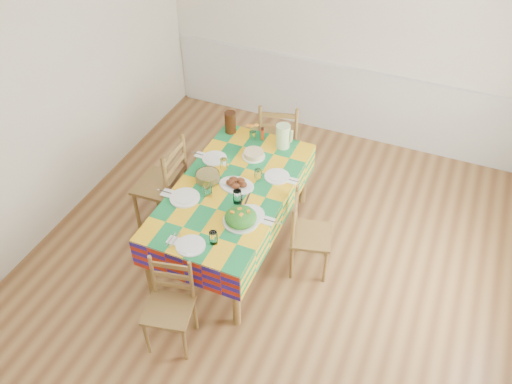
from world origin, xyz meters
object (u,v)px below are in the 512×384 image
green_pitcher (283,136)px  chair_far (279,140)px  tea_pitcher (230,122)px  chair_right (307,235)px  chair_left (164,185)px  meat_platter (236,184)px  chair_near (170,306)px  dining_table (232,194)px

green_pitcher → chair_far: 0.57m
tea_pitcher → chair_right: size_ratio=0.27×
chair_left → chair_right: bearing=86.6°
meat_platter → green_pitcher: green_pitcher is taller
meat_platter → chair_near: size_ratio=0.40×
chair_far → chair_near: bearing=74.4°
green_pitcher → chair_near: bearing=-96.1°
meat_platter → chair_right: bearing=-4.2°
chair_right → chair_near: bearing=132.8°
meat_platter → green_pitcher: 0.77m
dining_table → chair_far: (0.01, 1.18, -0.16)m
tea_pitcher → chair_right: tea_pitcher is taller
green_pitcher → chair_left: chair_left is taller
chair_near → chair_far: (0.02, 2.37, 0.08)m
green_pitcher → tea_pitcher: (-0.59, 0.03, -0.01)m
tea_pitcher → chair_far: size_ratio=0.23×
meat_platter → chair_left: 0.81m
chair_far → chair_right: (0.74, -1.19, -0.07)m
dining_table → chair_far: chair_far is taller
dining_table → chair_near: chair_near is taller
tea_pitcher → chair_left: chair_left is taller
tea_pitcher → chair_near: tea_pitcher is taller
meat_platter → green_pitcher: size_ratio=1.35×
green_pitcher → chair_near: (-0.21, -1.97, -0.44)m
chair_far → dining_table: bearing=74.3°
tea_pitcher → meat_platter: bearing=-61.5°
green_pitcher → tea_pitcher: bearing=177.5°
chair_far → meat_platter: bearing=75.7°
tea_pitcher → chair_far: 0.65m
meat_platter → chair_left: bearing=-177.0°
green_pitcher → tea_pitcher: size_ratio=1.06×
dining_table → chair_far: size_ratio=1.88×
dining_table → tea_pitcher: (-0.39, 0.81, 0.20)m
dining_table → tea_pitcher: bearing=115.6°
green_pitcher → chair_right: green_pitcher is taller
tea_pitcher → chair_far: bearing=42.9°
chair_left → green_pitcher: bearing=126.7°
meat_platter → chair_far: chair_far is taller
dining_table → chair_far: 1.19m
chair_near → chair_left: chair_left is taller
meat_platter → chair_far: bearing=90.8°
green_pitcher → chair_far: bearing=115.5°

